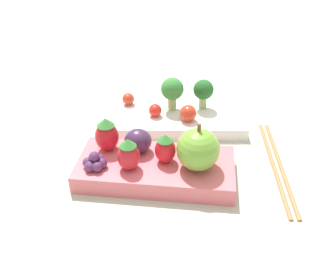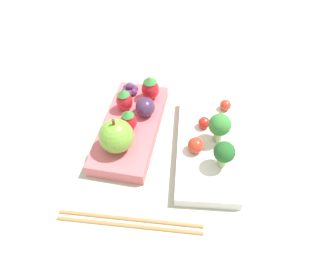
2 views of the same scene
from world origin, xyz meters
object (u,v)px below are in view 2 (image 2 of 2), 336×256
(broccoli_floret_0, at_px, (220,126))
(chopsticks_pair, at_px, (130,222))
(cherry_tomato_1, at_px, (225,105))
(grape_cluster, at_px, (130,89))
(bento_box_savoury, at_px, (207,147))
(cherry_tomato_2, at_px, (196,145))
(broccoli_floret_1, at_px, (224,153))
(apple, at_px, (116,136))
(strawberry_2, at_px, (129,119))
(plum, at_px, (145,107))
(bento_box_fruit, at_px, (131,128))
(strawberry_1, at_px, (150,88))
(cherry_tomato_0, at_px, (204,123))
(strawberry_0, at_px, (124,100))

(broccoli_floret_0, height_order, chopsticks_pair, broccoli_floret_0)
(cherry_tomato_1, distance_m, grape_cluster, 0.18)
(bento_box_savoury, xyz_separation_m, broccoli_floret_0, (-0.01, 0.02, 0.05))
(cherry_tomato_2, xyz_separation_m, grape_cluster, (-0.12, -0.13, 0.00))
(broccoli_floret_1, xyz_separation_m, chopsticks_pair, (0.10, -0.13, -0.05))
(apple, distance_m, grape_cluster, 0.13)
(cherry_tomato_1, relative_size, strawberry_2, 0.48)
(plum, xyz_separation_m, grape_cluster, (-0.05, -0.04, -0.01))
(bento_box_fruit, relative_size, strawberry_1, 4.27)
(broccoli_floret_1, distance_m, grape_cluster, 0.23)
(bento_box_savoury, bearing_deg, apple, -77.60)
(cherry_tomato_1, distance_m, apple, 0.21)
(apple, xyz_separation_m, strawberry_1, (-0.12, 0.03, -0.00))
(cherry_tomato_1, height_order, cherry_tomato_2, cherry_tomato_2)
(broccoli_floret_0, height_order, strawberry_1, broccoli_floret_0)
(plum, bearing_deg, apple, -20.41)
(cherry_tomato_0, distance_m, grape_cluster, 0.16)
(cherry_tomato_1, height_order, apple, apple)
(apple, height_order, grape_cluster, apple)
(cherry_tomato_0, distance_m, apple, 0.15)
(strawberry_1, distance_m, plum, 0.04)
(broccoli_floret_0, bearing_deg, strawberry_0, -105.36)
(cherry_tomato_0, height_order, grape_cluster, grape_cluster)
(cherry_tomato_1, relative_size, strawberry_0, 0.45)
(broccoli_floret_1, distance_m, strawberry_1, 0.19)
(apple, relative_size, chopsticks_pair, 0.31)
(apple, bearing_deg, broccoli_floret_1, 87.09)
(bento_box_fruit, distance_m, apple, 0.07)
(broccoli_floret_1, distance_m, strawberry_2, 0.17)
(bento_box_savoury, height_order, bento_box_fruit, bento_box_fruit)
(bento_box_savoury, distance_m, strawberry_0, 0.17)
(broccoli_floret_1, bearing_deg, chopsticks_pair, -50.26)
(broccoli_floret_0, distance_m, grape_cluster, 0.19)
(broccoli_floret_0, relative_size, grape_cluster, 1.72)
(plum, distance_m, grape_cluster, 0.06)
(apple, bearing_deg, strawberry_2, 168.45)
(bento_box_savoury, relative_size, strawberry_2, 5.25)
(chopsticks_pair, bearing_deg, broccoli_floret_1, 129.74)
(cherry_tomato_2, xyz_separation_m, strawberry_1, (-0.11, -0.09, 0.02))
(plum, bearing_deg, broccoli_floret_1, 57.09)
(bento_box_savoury, bearing_deg, plum, -113.31)
(bento_box_savoury, bearing_deg, strawberry_1, -129.24)
(apple, distance_m, strawberry_2, 0.05)
(broccoli_floret_1, relative_size, strawberry_2, 1.20)
(strawberry_2, bearing_deg, plum, 149.48)
(cherry_tomato_2, bearing_deg, bento_box_savoury, 131.44)
(cherry_tomato_0, xyz_separation_m, strawberry_2, (0.02, -0.13, 0.02))
(cherry_tomato_2, relative_size, grape_cluster, 0.82)
(cherry_tomato_0, distance_m, strawberry_0, 0.15)
(cherry_tomato_2, bearing_deg, plum, -124.85)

